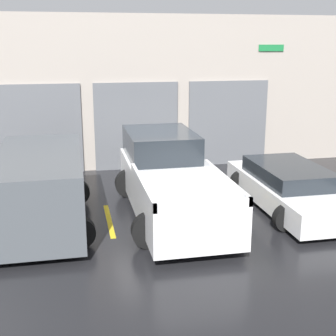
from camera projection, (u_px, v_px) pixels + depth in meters
ground_plane at (159, 194)px, 13.24m from camera, size 28.00×28.00×0.00m
shophouse_building at (140, 94)px, 15.70m from camera, size 16.24×0.68×5.06m
pickup_truck at (169, 179)px, 11.70m from camera, size 2.48×5.56×1.85m
sedan_white at (289, 187)px, 12.11m from camera, size 2.18×4.73×1.11m
sedan_side at (40, 187)px, 10.75m from camera, size 2.34×4.47×1.74m
parking_stripe_left at (109, 220)px, 11.30m from camera, size 0.12×2.20×0.01m
parking_stripe_centre at (232, 211)px, 11.92m from camera, size 0.12×2.20×0.01m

